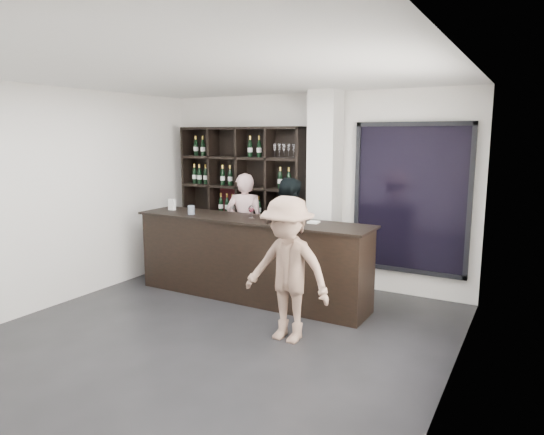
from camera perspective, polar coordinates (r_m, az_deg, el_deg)
The scene contains 12 objects.
floor at distance 5.59m, azimuth -7.91°, elevation -14.42°, with size 5.00×5.50×0.01m, color black.
wine_shelf at distance 7.94m, azimuth -3.58°, elevation 1.91°, with size 2.20×0.35×2.40m, color black, non-canonical shape.
structural_column at distance 7.13m, azimuth 6.18°, elevation 3.01°, with size 0.40×0.40×2.90m, color silver.
glass_panel at distance 6.97m, azimuth 16.00°, elevation 2.13°, with size 1.60×0.08×2.10m.
tasting_counter at distance 6.78m, azimuth -2.61°, elevation -4.83°, with size 3.47×0.72×1.14m.
taster_pink at distance 7.78m, azimuth -3.19°, elevation -0.93°, with size 0.61×0.40×1.68m, color #D3A5A5.
taster_black at distance 7.15m, azimuth 1.81°, elevation -1.94°, with size 0.81×0.63×1.66m, color black.
customer at distance 5.36m, azimuth 1.80°, elevation -6.13°, with size 1.05×0.60×1.62m, color #8E6D5B.
wine_glass at distance 6.66m, azimuth -2.46°, elevation 0.77°, with size 0.08×0.08×0.19m, color white, non-canonical shape.
spit_cup at distance 7.06m, azimuth -9.49°, elevation 0.89°, with size 0.10×0.10×0.13m, color silver.
napkin_stack at distance 6.31m, azimuth 4.93°, elevation -0.55°, with size 0.13×0.13×0.02m, color white.
card_stand at distance 7.53m, azimuth -11.70°, elevation 1.50°, with size 0.11×0.06×0.17m, color white.
Camera 1 is at (3.12, -4.05, 2.27)m, focal length 32.00 mm.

